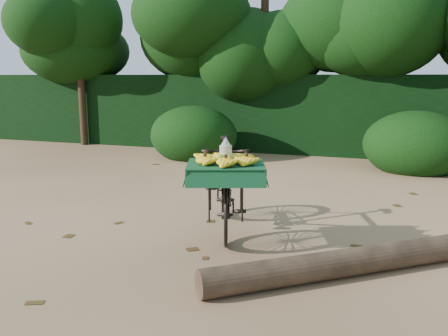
% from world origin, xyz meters
% --- Properties ---
extents(ground, '(80.00, 80.00, 0.00)m').
position_xyz_m(ground, '(0.00, 0.00, 0.00)').
color(ground, tan).
rests_on(ground, ground).
extents(vendor_bicycle, '(1.20, 1.92, 1.09)m').
position_xyz_m(vendor_bicycle, '(-0.73, -0.16, 0.56)').
color(vendor_bicycle, black).
rests_on(vendor_bicycle, ground).
extents(fallen_log, '(2.88, 2.37, 0.25)m').
position_xyz_m(fallen_log, '(0.99, -0.78, 0.13)').
color(fallen_log, brown).
rests_on(fallen_log, ground).
extents(hedge_backdrop, '(26.00, 1.80, 1.80)m').
position_xyz_m(hedge_backdrop, '(0.00, 6.30, 0.90)').
color(hedge_backdrop, black).
rests_on(hedge_backdrop, ground).
extents(tree_row, '(14.50, 2.00, 4.00)m').
position_xyz_m(tree_row, '(-0.65, 5.50, 2.00)').
color(tree_row, black).
rests_on(tree_row, ground).
extents(bush_clumps, '(8.80, 1.70, 0.90)m').
position_xyz_m(bush_clumps, '(0.50, 4.30, 0.45)').
color(bush_clumps, black).
rests_on(bush_clumps, ground).
extents(leaf_litter, '(7.00, 7.30, 0.01)m').
position_xyz_m(leaf_litter, '(0.00, 0.65, 0.01)').
color(leaf_litter, '#442F12').
rests_on(leaf_litter, ground).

